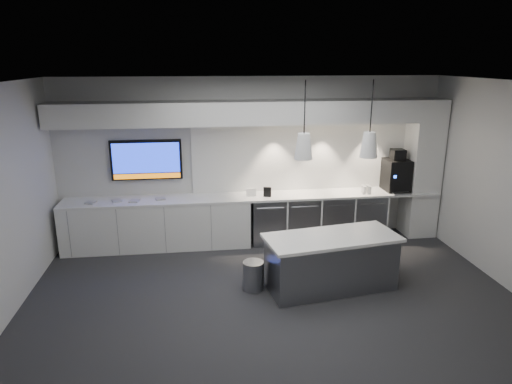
{
  "coord_description": "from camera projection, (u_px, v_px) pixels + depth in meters",
  "views": [
    {
      "loc": [
        -1.0,
        -5.69,
        3.29
      ],
      "look_at": [
        -0.11,
        1.1,
        1.28
      ],
      "focal_mm": 32.0,
      "sensor_mm": 36.0,
      "label": 1
    }
  ],
  "objects": [
    {
      "name": "tray_a",
      "position": [
        91.0,
        203.0,
        7.84
      ],
      "size": [
        0.2,
        0.2,
        0.02
      ],
      "primitive_type": "cube",
      "rotation": [
        0.0,
        0.0,
        -0.3
      ],
      "color": "#ABABAB",
      "rests_on": "back_counter"
    },
    {
      "name": "pendant_left",
      "position": [
        304.0,
        146.0,
        6.17
      ],
      "size": [
        0.25,
        0.25,
        1.05
      ],
      "color": "white",
      "rests_on": "ceiling"
    },
    {
      "name": "fridge_unit_b",
      "position": [
        301.0,
        218.0,
        8.52
      ],
      "size": [
        0.6,
        0.61,
        0.85
      ],
      "primitive_type": "cube",
      "color": "gray",
      "rests_on": "floor"
    },
    {
      "name": "wall_back",
      "position": [
        252.0,
        160.0,
        8.42
      ],
      "size": [
        7.0,
        0.0,
        7.0
      ],
      "primitive_type": "plane",
      "rotation": [
        1.57,
        0.0,
        0.0
      ],
      "color": "silver",
      "rests_on": "floor"
    },
    {
      "name": "island",
      "position": [
        331.0,
        262.0,
        6.71
      ],
      "size": [
        2.04,
        1.13,
        0.82
      ],
      "rotation": [
        0.0,
        0.0,
        0.16
      ],
      "color": "gray",
      "rests_on": "floor"
    },
    {
      "name": "coffee_machine",
      "position": [
        396.0,
        173.0,
        8.55
      ],
      "size": [
        0.43,
        0.61,
        0.78
      ],
      "rotation": [
        0.0,
        0.0,
        -0.01
      ],
      "color": "black",
      "rests_on": "back_counter"
    },
    {
      "name": "tray_d",
      "position": [
        160.0,
        199.0,
        8.05
      ],
      "size": [
        0.19,
        0.19,
        0.02
      ],
      "primitive_type": "cube",
      "rotation": [
        0.0,
        0.0,
        0.22
      ],
      "color": "#ABABAB",
      "rests_on": "back_counter"
    },
    {
      "name": "sign_black",
      "position": [
        267.0,
        192.0,
        8.19
      ],
      "size": [
        0.14,
        0.05,
        0.18
      ],
      "primitive_type": "cube",
      "rotation": [
        0.0,
        0.0,
        -0.25
      ],
      "color": "black",
      "rests_on": "back_counter"
    },
    {
      "name": "back_counter",
      "position": [
        254.0,
        197.0,
        8.29
      ],
      "size": [
        6.8,
        0.65,
        0.04
      ],
      "primitive_type": "cube",
      "color": "white",
      "rests_on": "left_base_cabinets"
    },
    {
      "name": "pendant_right",
      "position": [
        369.0,
        144.0,
        6.28
      ],
      "size": [
        0.25,
        0.25,
        1.05
      ],
      "color": "white",
      "rests_on": "ceiling"
    },
    {
      "name": "floor",
      "position": [
        273.0,
        300.0,
        6.46
      ],
      "size": [
        7.0,
        7.0,
        0.0
      ],
      "primitive_type": "plane",
      "color": "#2A2A2D",
      "rests_on": "ground"
    },
    {
      "name": "soffit",
      "position": [
        254.0,
        112.0,
        7.88
      ],
      "size": [
        6.9,
        0.6,
        0.4
      ],
      "primitive_type": "cube",
      "color": "white",
      "rests_on": "wall_back"
    },
    {
      "name": "sign_white",
      "position": [
        251.0,
        193.0,
        8.22
      ],
      "size": [
        0.18,
        0.05,
        0.14
      ],
      "primitive_type": "cube",
      "rotation": [
        0.0,
        0.0,
        -0.17
      ],
      "color": "white",
      "rests_on": "back_counter"
    },
    {
      "name": "ceiling",
      "position": [
        276.0,
        83.0,
        5.62
      ],
      "size": [
        7.0,
        7.0,
        0.0
      ],
      "primitive_type": "plane",
      "rotation": [
        3.14,
        0.0,
        0.0
      ],
      "color": "black",
      "rests_on": "wall_back"
    },
    {
      "name": "fridge_unit_a",
      "position": [
        267.0,
        220.0,
        8.44
      ],
      "size": [
        0.6,
        0.61,
        0.85
      ],
      "primitive_type": "cube",
      "color": "gray",
      "rests_on": "floor"
    },
    {
      "name": "column",
      "position": [
        422.0,
        169.0,
        8.59
      ],
      "size": [
        0.55,
        0.55,
        2.6
      ],
      "primitive_type": "cube",
      "color": "white",
      "rests_on": "floor"
    },
    {
      "name": "wall_front",
      "position": [
        327.0,
        290.0,
        3.66
      ],
      "size": [
        7.0,
        0.0,
        7.0
      ],
      "primitive_type": "plane",
      "rotation": [
        -1.57,
        0.0,
        0.0
      ],
      "color": "silver",
      "rests_on": "floor"
    },
    {
      "name": "tray_b",
      "position": [
        117.0,
        200.0,
        7.95
      ],
      "size": [
        0.2,
        0.2,
        0.02
      ],
      "primitive_type": "cube",
      "rotation": [
        0.0,
        0.0,
        0.34
      ],
      "color": "#ABABAB",
      "rests_on": "back_counter"
    },
    {
      "name": "bin",
      "position": [
        253.0,
        276.0,
        6.71
      ],
      "size": [
        0.38,
        0.38,
        0.44
      ],
      "primitive_type": "cylinder",
      "rotation": [
        0.0,
        0.0,
        -0.27
      ],
      "color": "gray",
      "rests_on": "floor"
    },
    {
      "name": "backsplash",
      "position": [
        315.0,
        155.0,
        8.54
      ],
      "size": [
        4.6,
        0.03,
        1.3
      ],
      "primitive_type": "cube",
      "color": "white",
      "rests_on": "wall_back"
    },
    {
      "name": "cup_cluster",
      "position": [
        366.0,
        189.0,
        8.42
      ],
      "size": [
        0.16,
        0.16,
        0.14
      ],
      "primitive_type": null,
      "color": "white",
      "rests_on": "back_counter"
    },
    {
      "name": "tray_c",
      "position": [
        134.0,
        201.0,
        7.93
      ],
      "size": [
        0.19,
        0.19,
        0.02
      ],
      "primitive_type": "cube",
      "rotation": [
        0.0,
        0.0,
        -0.18
      ],
      "color": "#ABABAB",
      "rests_on": "back_counter"
    },
    {
      "name": "fridge_unit_d",
      "position": [
        365.0,
        215.0,
        8.68
      ],
      "size": [
        0.6,
        0.61,
        0.85
      ],
      "primitive_type": "cube",
      "color": "gray",
      "rests_on": "floor"
    },
    {
      "name": "fridge_unit_c",
      "position": [
        333.0,
        217.0,
        8.6
      ],
      "size": [
        0.6,
        0.61,
        0.85
      ],
      "primitive_type": "cube",
      "color": "gray",
      "rests_on": "floor"
    },
    {
      "name": "left_base_cabinets",
      "position": [
        158.0,
        224.0,
        8.19
      ],
      "size": [
        3.3,
        0.63,
        0.86
      ],
      "primitive_type": "cube",
      "color": "white",
      "rests_on": "floor"
    },
    {
      "name": "wall_tv",
      "position": [
        146.0,
        160.0,
        8.12
      ],
      "size": [
        1.25,
        0.07,
        0.72
      ],
      "color": "black",
      "rests_on": "wall_back"
    }
  ]
}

